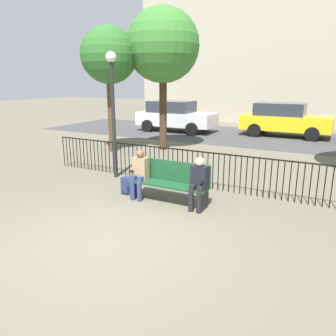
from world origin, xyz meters
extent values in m
plane|color=#605B4C|center=(0.00, 0.00, 0.00)|extent=(80.00, 80.00, 0.00)
cube|color=#194728|center=(0.00, 2.08, 0.42)|extent=(1.83, 0.45, 0.05)
cube|color=#194728|center=(0.00, 2.28, 0.69)|extent=(1.83, 0.05, 0.47)
cube|color=black|center=(-0.86, 2.08, 0.20)|extent=(0.06, 0.38, 0.40)
cube|color=black|center=(0.86, 2.08, 0.20)|extent=(0.06, 0.38, 0.40)
cube|color=black|center=(-0.86, 2.08, 0.65)|extent=(0.06, 0.38, 0.04)
cube|color=black|center=(0.86, 2.08, 0.65)|extent=(0.06, 0.38, 0.04)
cylinder|color=navy|center=(-0.79, 1.86, 0.23)|extent=(0.11, 0.11, 0.45)
cylinder|color=navy|center=(-0.61, 1.86, 0.23)|extent=(0.11, 0.11, 0.45)
cube|color=navy|center=(-0.79, 1.96, 0.50)|extent=(0.11, 0.20, 0.12)
cube|color=navy|center=(-0.61, 1.96, 0.50)|extent=(0.11, 0.20, 0.12)
cube|color=#997F59|center=(-0.70, 2.08, 0.70)|extent=(0.34, 0.22, 0.51)
sphere|color=brown|center=(-0.70, 2.06, 1.05)|extent=(0.18, 0.18, 0.18)
cylinder|color=black|center=(0.66, 1.86, 0.23)|extent=(0.11, 0.11, 0.45)
cylinder|color=black|center=(0.84, 1.86, 0.23)|extent=(0.11, 0.11, 0.45)
cube|color=black|center=(0.66, 1.96, 0.50)|extent=(0.11, 0.20, 0.12)
cube|color=black|center=(0.84, 1.96, 0.50)|extent=(0.11, 0.20, 0.12)
cube|color=black|center=(0.75, 2.08, 0.69)|extent=(0.34, 0.22, 0.49)
sphere|color=beige|center=(0.75, 2.06, 1.03)|extent=(0.19, 0.19, 0.19)
cube|color=navy|center=(-1.15, 2.16, 0.20)|extent=(0.26, 0.18, 0.41)
cube|color=navy|center=(-1.15, 2.05, 0.14)|extent=(0.18, 0.04, 0.18)
cylinder|color=black|center=(-4.50, 3.43, 0.47)|extent=(0.02, 0.02, 0.95)
cylinder|color=black|center=(-4.36, 3.43, 0.47)|extent=(0.02, 0.02, 0.95)
cylinder|color=black|center=(-4.22, 3.43, 0.47)|extent=(0.02, 0.02, 0.95)
cylinder|color=black|center=(-4.08, 3.43, 0.47)|extent=(0.02, 0.02, 0.95)
cylinder|color=black|center=(-3.94, 3.43, 0.47)|extent=(0.02, 0.02, 0.95)
cylinder|color=black|center=(-3.80, 3.43, 0.47)|extent=(0.02, 0.02, 0.95)
cylinder|color=black|center=(-3.66, 3.43, 0.47)|extent=(0.02, 0.02, 0.95)
cylinder|color=black|center=(-3.52, 3.43, 0.47)|extent=(0.02, 0.02, 0.95)
cylinder|color=black|center=(-3.38, 3.43, 0.47)|extent=(0.02, 0.02, 0.95)
cylinder|color=black|center=(-3.24, 3.43, 0.47)|extent=(0.02, 0.02, 0.95)
cylinder|color=black|center=(-3.10, 3.43, 0.47)|extent=(0.02, 0.02, 0.95)
cylinder|color=black|center=(-2.96, 3.43, 0.47)|extent=(0.02, 0.02, 0.95)
cylinder|color=black|center=(-2.82, 3.43, 0.47)|extent=(0.02, 0.02, 0.95)
cylinder|color=black|center=(-2.68, 3.43, 0.47)|extent=(0.02, 0.02, 0.95)
cylinder|color=black|center=(-2.54, 3.43, 0.47)|extent=(0.02, 0.02, 0.95)
cylinder|color=black|center=(-2.40, 3.43, 0.47)|extent=(0.02, 0.02, 0.95)
cylinder|color=black|center=(-2.26, 3.43, 0.47)|extent=(0.02, 0.02, 0.95)
cylinder|color=black|center=(-2.12, 3.43, 0.47)|extent=(0.02, 0.02, 0.95)
cylinder|color=black|center=(-1.98, 3.43, 0.47)|extent=(0.02, 0.02, 0.95)
cylinder|color=black|center=(-1.84, 3.43, 0.47)|extent=(0.02, 0.02, 0.95)
cylinder|color=black|center=(-1.70, 3.43, 0.47)|extent=(0.02, 0.02, 0.95)
cylinder|color=black|center=(-1.56, 3.43, 0.47)|extent=(0.02, 0.02, 0.95)
cylinder|color=black|center=(-1.42, 3.43, 0.47)|extent=(0.02, 0.02, 0.95)
cylinder|color=black|center=(-1.28, 3.43, 0.47)|extent=(0.02, 0.02, 0.95)
cylinder|color=black|center=(-1.14, 3.43, 0.47)|extent=(0.02, 0.02, 0.95)
cylinder|color=black|center=(-1.00, 3.43, 0.47)|extent=(0.02, 0.02, 0.95)
cylinder|color=black|center=(-0.86, 3.43, 0.47)|extent=(0.02, 0.02, 0.95)
cylinder|color=black|center=(-0.72, 3.43, 0.47)|extent=(0.02, 0.02, 0.95)
cylinder|color=black|center=(-0.58, 3.43, 0.47)|extent=(0.02, 0.02, 0.95)
cylinder|color=black|center=(-0.44, 3.43, 0.47)|extent=(0.02, 0.02, 0.95)
cylinder|color=black|center=(-0.30, 3.43, 0.47)|extent=(0.02, 0.02, 0.95)
cylinder|color=black|center=(-0.16, 3.43, 0.47)|extent=(0.02, 0.02, 0.95)
cylinder|color=black|center=(-0.02, 3.43, 0.47)|extent=(0.02, 0.02, 0.95)
cylinder|color=black|center=(0.12, 3.43, 0.47)|extent=(0.02, 0.02, 0.95)
cylinder|color=black|center=(0.26, 3.43, 0.47)|extent=(0.02, 0.02, 0.95)
cylinder|color=black|center=(0.40, 3.43, 0.47)|extent=(0.02, 0.02, 0.95)
cylinder|color=black|center=(0.54, 3.43, 0.47)|extent=(0.02, 0.02, 0.95)
cylinder|color=black|center=(0.68, 3.43, 0.47)|extent=(0.02, 0.02, 0.95)
cylinder|color=black|center=(0.82, 3.43, 0.47)|extent=(0.02, 0.02, 0.95)
cylinder|color=black|center=(0.96, 3.43, 0.47)|extent=(0.02, 0.02, 0.95)
cylinder|color=black|center=(1.10, 3.43, 0.47)|extent=(0.02, 0.02, 0.95)
cylinder|color=black|center=(1.24, 3.43, 0.47)|extent=(0.02, 0.02, 0.95)
cylinder|color=black|center=(1.38, 3.43, 0.47)|extent=(0.02, 0.02, 0.95)
cylinder|color=black|center=(1.52, 3.43, 0.47)|extent=(0.02, 0.02, 0.95)
cylinder|color=black|center=(1.66, 3.43, 0.47)|extent=(0.02, 0.02, 0.95)
cylinder|color=black|center=(1.80, 3.43, 0.47)|extent=(0.02, 0.02, 0.95)
cylinder|color=black|center=(1.94, 3.43, 0.47)|extent=(0.02, 0.02, 0.95)
cylinder|color=black|center=(2.08, 3.43, 0.47)|extent=(0.02, 0.02, 0.95)
cylinder|color=black|center=(2.22, 3.43, 0.47)|extent=(0.02, 0.02, 0.95)
cylinder|color=black|center=(2.36, 3.43, 0.47)|extent=(0.02, 0.02, 0.95)
cylinder|color=black|center=(2.50, 3.43, 0.47)|extent=(0.02, 0.02, 0.95)
cylinder|color=black|center=(2.64, 3.43, 0.47)|extent=(0.02, 0.02, 0.95)
cylinder|color=black|center=(2.78, 3.43, 0.47)|extent=(0.02, 0.02, 0.95)
cylinder|color=black|center=(2.92, 3.43, 0.47)|extent=(0.02, 0.02, 0.95)
cylinder|color=black|center=(3.06, 3.43, 0.47)|extent=(0.02, 0.02, 0.95)
cylinder|color=black|center=(3.20, 3.43, 0.47)|extent=(0.02, 0.02, 0.95)
cube|color=black|center=(0.00, 3.43, 0.93)|extent=(9.00, 0.03, 0.03)
cylinder|color=#422D1E|center=(-2.99, 7.25, 1.58)|extent=(0.29, 0.29, 3.17)
sphere|color=#38752D|center=(-2.99, 7.25, 3.92)|extent=(2.73, 2.73, 2.73)
cylinder|color=#4C3823|center=(-4.55, 6.02, 1.49)|extent=(0.27, 0.27, 2.99)
sphere|color=#2D6628|center=(-4.55, 6.02, 3.55)|extent=(2.06, 2.06, 2.06)
cylinder|color=black|center=(-2.26, 3.17, 1.58)|extent=(0.10, 0.10, 3.16)
sphere|color=silver|center=(-2.26, 3.17, 3.24)|extent=(0.28, 0.28, 0.28)
cube|color=#3D3D3F|center=(0.00, 12.00, 0.00)|extent=(24.00, 6.00, 0.01)
cube|color=yellow|center=(0.74, 12.89, 0.67)|extent=(4.20, 1.70, 0.70)
cube|color=#2D333D|center=(0.42, 12.89, 1.32)|extent=(2.31, 1.56, 0.60)
cylinder|color=black|center=(2.04, 12.02, 0.32)|extent=(0.64, 0.20, 0.64)
cylinder|color=black|center=(2.04, 13.76, 0.32)|extent=(0.64, 0.20, 0.64)
cylinder|color=black|center=(-0.56, 12.02, 0.32)|extent=(0.64, 0.20, 0.64)
cylinder|color=black|center=(-0.56, 13.76, 0.32)|extent=(0.64, 0.20, 0.64)
cube|color=silver|center=(-4.73, 11.85, 0.67)|extent=(4.20, 1.70, 0.70)
cube|color=#2D333D|center=(-5.05, 11.85, 1.32)|extent=(2.31, 1.56, 0.60)
cylinder|color=black|center=(-3.43, 10.98, 0.32)|extent=(0.64, 0.20, 0.64)
cylinder|color=black|center=(-3.43, 12.72, 0.32)|extent=(0.64, 0.20, 0.64)
cylinder|color=black|center=(-6.04, 10.98, 0.32)|extent=(0.64, 0.20, 0.64)
cylinder|color=black|center=(-6.04, 12.72, 0.32)|extent=(0.64, 0.20, 0.64)
cube|color=#B2A893|center=(0.00, 20.00, 7.50)|extent=(20.00, 6.00, 15.00)
camera|label=1|loc=(3.26, -3.98, 2.62)|focal=35.00mm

